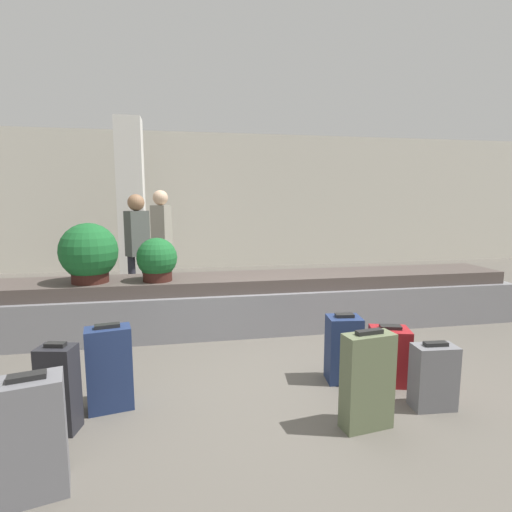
{
  "coord_description": "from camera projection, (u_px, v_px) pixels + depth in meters",
  "views": [
    {
      "loc": [
        -0.92,
        -3.42,
        1.66
      ],
      "look_at": [
        0.0,
        1.55,
        0.94
      ],
      "focal_mm": 28.0,
      "sensor_mm": 36.0,
      "label": 1
    }
  ],
  "objects": [
    {
      "name": "suitcase_6",
      "position": [
        343.0,
        349.0,
        3.64
      ],
      "size": [
        0.32,
        0.28,
        0.63
      ],
      "rotation": [
        0.0,
        0.0,
        -0.12
      ],
      "color": "navy",
      "rests_on": "ground_plane"
    },
    {
      "name": "suitcase_2",
      "position": [
        389.0,
        356.0,
        3.6
      ],
      "size": [
        0.39,
        0.35,
        0.54
      ],
      "rotation": [
        0.0,
        0.0,
        -0.27
      ],
      "color": "maroon",
      "rests_on": "ground_plane"
    },
    {
      "name": "suitcase_5",
      "position": [
        367.0,
        381.0,
        2.88
      ],
      "size": [
        0.39,
        0.21,
        0.74
      ],
      "rotation": [
        0.0,
        0.0,
        0.14
      ],
      "color": "#5B6647",
      "rests_on": "ground_plane"
    },
    {
      "name": "suitcase_1",
      "position": [
        110.0,
        368.0,
        3.14
      ],
      "size": [
        0.37,
        0.26,
        0.7
      ],
      "rotation": [
        0.0,
        0.0,
        0.19
      ],
      "color": "navy",
      "rests_on": "ground_plane"
    },
    {
      "name": "suitcase_0",
      "position": [
        32.0,
        437.0,
        2.21
      ],
      "size": [
        0.39,
        0.31,
        0.72
      ],
      "rotation": [
        0.0,
        0.0,
        0.25
      ],
      "color": "slate",
      "rests_on": "ground_plane"
    },
    {
      "name": "traveler_0",
      "position": [
        138.0,
        241.0,
        5.87
      ],
      "size": [
        0.36,
        0.34,
        1.73
      ],
      "rotation": [
        0.0,
        0.0,
        -2.43
      ],
      "color": "#282833",
      "rests_on": "ground_plane"
    },
    {
      "name": "carousel",
      "position": [
        256.0,
        302.0,
        5.19
      ],
      "size": [
        6.96,
        0.92,
        0.69
      ],
      "color": "gray",
      "rests_on": "ground_plane"
    },
    {
      "name": "suitcase_3",
      "position": [
        434.0,
        377.0,
        3.16
      ],
      "size": [
        0.35,
        0.21,
        0.55
      ],
      "rotation": [
        0.0,
        0.0,
        -0.07
      ],
      "color": "slate",
      "rests_on": "ground_plane"
    },
    {
      "name": "traveler_1",
      "position": [
        161.0,
        233.0,
        6.75
      ],
      "size": [
        0.36,
        0.35,
        1.81
      ],
      "rotation": [
        0.0,
        0.0,
        -0.72
      ],
      "color": "#282833",
      "rests_on": "ground_plane"
    },
    {
      "name": "suitcase_4",
      "position": [
        59.0,
        389.0,
        2.83
      ],
      "size": [
        0.28,
        0.23,
        0.66
      ],
      "rotation": [
        0.0,
        0.0,
        -0.21
      ],
      "color": "#232328",
      "rests_on": "ground_plane"
    },
    {
      "name": "pillar",
      "position": [
        131.0,
        202.0,
        7.78
      ],
      "size": [
        0.49,
        0.49,
        3.2
      ],
      "color": "silver",
      "rests_on": "ground_plane"
    },
    {
      "name": "potted_plant_1",
      "position": [
        157.0,
        260.0,
        4.76
      ],
      "size": [
        0.48,
        0.48,
        0.52
      ],
      "color": "#381914",
      "rests_on": "carousel"
    },
    {
      "name": "ground_plane",
      "position": [
        286.0,
        378.0,
        3.73
      ],
      "size": [
        18.0,
        18.0,
        0.0
      ],
      "primitive_type": "plane",
      "color": "#59544C"
    },
    {
      "name": "back_wall",
      "position": [
        220.0,
        202.0,
        9.56
      ],
      "size": [
        18.0,
        0.06,
        3.2
      ],
      "color": "beige",
      "rests_on": "ground_plane"
    },
    {
      "name": "potted_plant_0",
      "position": [
        89.0,
        254.0,
        4.65
      ],
      "size": [
        0.66,
        0.66,
        0.7
      ],
      "color": "#381914",
      "rests_on": "carousel"
    }
  ]
}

